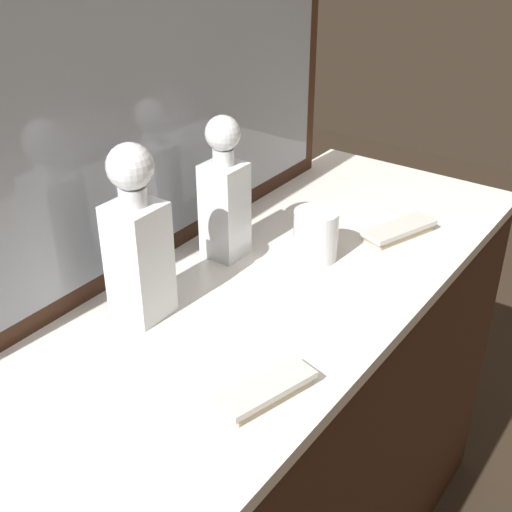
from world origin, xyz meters
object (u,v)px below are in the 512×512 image
Objects in this scene: crystal_decanter_right at (224,201)px; silver_brush_far_right at (399,231)px; crystal_tumbler_rear at (316,237)px; crystal_decanter_left at (138,250)px; silver_brush_far_left at (267,391)px.

crystal_decanter_right reaches higher than silver_brush_far_right.
crystal_tumbler_rear is 0.57× the size of silver_brush_far_right.
crystal_decanter_left is 1.74× the size of silver_brush_far_right.
crystal_decanter_right is 2.83× the size of crystal_tumbler_rear.
crystal_decanter_left is at bearing 157.39° from crystal_tumbler_rear.
crystal_tumbler_rear is 0.42m from silver_brush_far_left.
crystal_decanter_right is 0.19m from crystal_tumbler_rear.
crystal_decanter_left is at bearing -177.16° from crystal_decanter_right.
crystal_decanter_left is 0.32m from silver_brush_far_left.
silver_brush_far_left is 0.92× the size of silver_brush_far_right.
silver_brush_far_right is (0.27, -0.25, -0.10)m from crystal_decanter_right.
silver_brush_far_right is at bearing -24.62° from crystal_decanter_left.
crystal_decanter_right is at bearing 45.51° from silver_brush_far_left.
crystal_tumbler_rear is 0.20m from silver_brush_far_right.
silver_brush_far_right is at bearing 6.00° from silver_brush_far_left.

